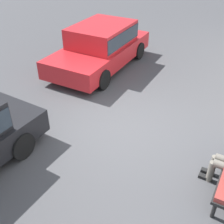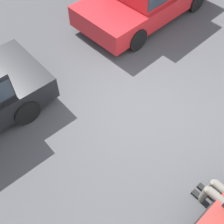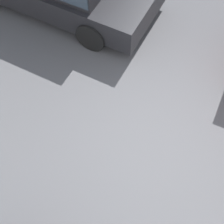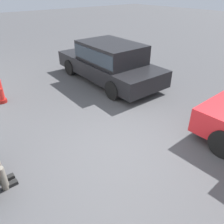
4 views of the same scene
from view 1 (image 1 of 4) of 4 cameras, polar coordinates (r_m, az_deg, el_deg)
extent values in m
plane|color=#424244|center=(7.02, 1.60, -3.08)|extent=(60.00, 60.00, 0.00)
cylinder|color=black|center=(5.33, 19.97, -18.18)|extent=(0.07, 0.07, 0.37)
cylinder|color=#6B665B|center=(5.87, 19.42, -11.32)|extent=(0.12, 0.12, 0.48)
cube|color=black|center=(6.01, 18.31, -12.47)|extent=(0.10, 0.24, 0.07)
cylinder|color=#6B665B|center=(6.00, 19.81, -10.22)|extent=(0.12, 0.12, 0.48)
cube|color=black|center=(6.14, 18.72, -11.37)|extent=(0.10, 0.24, 0.07)
cube|color=red|center=(9.90, -2.48, 11.88)|extent=(4.28, 1.94, 0.57)
cube|color=red|center=(9.82, -2.04, 15.51)|extent=(2.24, 1.68, 0.65)
cube|color=#28333D|center=(9.82, -2.04, 15.51)|extent=(2.19, 1.72, 0.46)
cylinder|color=black|center=(8.54, -1.79, 6.62)|extent=(0.62, 0.19, 0.62)
cylinder|color=black|center=(9.48, -11.30, 8.87)|extent=(0.62, 0.19, 0.62)
cylinder|color=black|center=(10.69, 5.49, 12.27)|extent=(0.62, 0.19, 0.62)
cylinder|color=black|center=(11.46, -2.95, 13.89)|extent=(0.62, 0.19, 0.62)
cylinder|color=black|center=(6.30, -17.83, -6.57)|extent=(0.61, 0.20, 0.60)
camera|label=2|loc=(2.03, 45.89, 50.90)|focal=45.00mm
camera|label=3|loc=(5.39, 38.18, 38.00)|focal=55.00mm
camera|label=4|loc=(7.79, 31.60, 21.10)|focal=35.00mm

